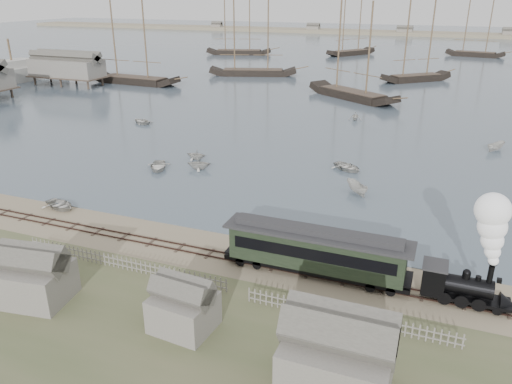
% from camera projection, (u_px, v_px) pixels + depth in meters
% --- Properties ---
extents(ground, '(600.00, 600.00, 0.00)m').
position_uv_depth(ground, '(229.00, 246.00, 45.43)').
color(ground, tan).
rests_on(ground, ground).
extents(harbor_water, '(600.00, 336.00, 0.06)m').
position_uv_depth(harbor_water, '(409.00, 51.00, 192.35)').
color(harbor_water, '#42505E').
rests_on(harbor_water, ground).
extents(rail_track, '(120.00, 1.80, 0.16)m').
position_uv_depth(rail_track, '(220.00, 255.00, 43.68)').
color(rail_track, '#38241E').
rests_on(rail_track, ground).
extents(picket_fence_west, '(19.00, 0.10, 1.20)m').
position_uv_depth(picket_fence_west, '(124.00, 269.00, 41.56)').
color(picket_fence_west, slate).
rests_on(picket_fence_west, ground).
extents(picket_fence_east, '(15.00, 0.10, 1.20)m').
position_uv_depth(picket_fence_east, '(349.00, 324.00, 34.74)').
color(picket_fence_east, slate).
rests_on(picket_fence_east, ground).
extents(shed_left, '(5.00, 4.00, 4.10)m').
position_uv_depth(shed_left, '(38.00, 299.00, 37.55)').
color(shed_left, slate).
rests_on(shed_left, ground).
extents(shed_mid, '(4.00, 3.50, 3.60)m').
position_uv_depth(shed_mid, '(185.00, 328.00, 34.38)').
color(shed_mid, slate).
rests_on(shed_mid, ground).
extents(far_spit, '(500.00, 20.00, 1.80)m').
position_uv_depth(far_spit, '(424.00, 35.00, 261.51)').
color(far_spit, tan).
rests_on(far_spit, ground).
extents(locomotive, '(6.79, 2.53, 8.46)m').
position_uv_depth(locomotive, '(483.00, 259.00, 35.28)').
color(locomotive, black).
rests_on(locomotive, ground).
extents(passenger_coach, '(15.12, 2.92, 3.67)m').
position_uv_depth(passenger_coach, '(316.00, 250.00, 39.95)').
color(passenger_coach, black).
rests_on(passenger_coach, ground).
extents(beached_dinghy, '(3.83, 4.61, 0.82)m').
position_uv_depth(beached_dinghy, '(60.00, 205.00, 53.10)').
color(beached_dinghy, '#BAB8B1').
rests_on(beached_dinghy, ground).
extents(rowboat_0, '(5.19, 4.63, 0.89)m').
position_uv_depth(rowboat_0, '(158.00, 166.00, 64.56)').
color(rowboat_0, '#BAB8B1').
rests_on(rowboat_0, harbor_water).
extents(rowboat_1, '(3.35, 3.66, 1.62)m').
position_uv_depth(rowboat_1, '(199.00, 163.00, 64.55)').
color(rowboat_1, '#BAB8B1').
rests_on(rowboat_1, harbor_water).
extents(rowboat_2, '(3.45, 3.43, 1.37)m').
position_uv_depth(rowboat_2, '(357.00, 188.00, 56.75)').
color(rowboat_2, '#BAB8B1').
rests_on(rowboat_2, harbor_water).
extents(rowboat_3, '(4.89, 5.22, 0.88)m').
position_uv_depth(rowboat_3, '(348.00, 167.00, 64.31)').
color(rowboat_3, '#BAB8B1').
rests_on(rowboat_3, harbor_water).
extents(rowboat_5, '(3.37, 3.10, 1.29)m').
position_uv_depth(rowboat_5, '(496.00, 146.00, 72.09)').
color(rowboat_5, '#BAB8B1').
rests_on(rowboat_5, harbor_water).
extents(rowboat_6, '(4.16, 4.73, 0.81)m').
position_uv_depth(rowboat_6, '(142.00, 121.00, 87.15)').
color(rowboat_6, '#BAB8B1').
rests_on(rowboat_6, harbor_water).
extents(rowboat_7, '(3.07, 2.75, 1.45)m').
position_uv_depth(rowboat_7, '(355.00, 116.00, 89.33)').
color(rowboat_7, '#BAB8B1').
rests_on(rowboat_7, harbor_water).
extents(rowboat_8, '(2.42, 2.79, 1.45)m').
position_uv_depth(rowboat_8, '(196.00, 154.00, 68.31)').
color(rowboat_8, '#BAB8B1').
rests_on(rowboat_8, harbor_water).
extents(schooner_0, '(24.76, 7.12, 20.00)m').
position_uv_depth(schooner_0, '(131.00, 42.00, 121.25)').
color(schooner_0, black).
rests_on(schooner_0, harbor_water).
extents(schooner_1, '(24.13, 12.32, 20.00)m').
position_uv_depth(schooner_1, '(253.00, 38.00, 133.14)').
color(schooner_1, black).
rests_on(schooner_1, harbor_water).
extents(schooner_2, '(22.07, 17.57, 20.00)m').
position_uv_depth(schooner_2, '(355.00, 51.00, 103.70)').
color(schooner_2, black).
rests_on(schooner_2, harbor_water).
extents(schooner_3, '(17.17, 15.95, 20.00)m').
position_uv_depth(schooner_3, '(420.00, 41.00, 124.31)').
color(schooner_3, black).
rests_on(schooner_3, harbor_water).
extents(schooner_6, '(23.69, 11.83, 20.00)m').
position_uv_depth(schooner_6, '(238.00, 26.00, 178.29)').
color(schooner_6, black).
rests_on(schooner_6, harbor_water).
extents(schooner_7, '(15.46, 19.51, 20.00)m').
position_uv_depth(schooner_7, '(353.00, 26.00, 176.98)').
color(schooner_7, black).
rests_on(schooner_7, harbor_water).
extents(schooner_8, '(19.95, 7.77, 20.00)m').
position_uv_depth(schooner_8, '(479.00, 27.00, 172.68)').
color(schooner_8, black).
rests_on(schooner_8, harbor_water).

